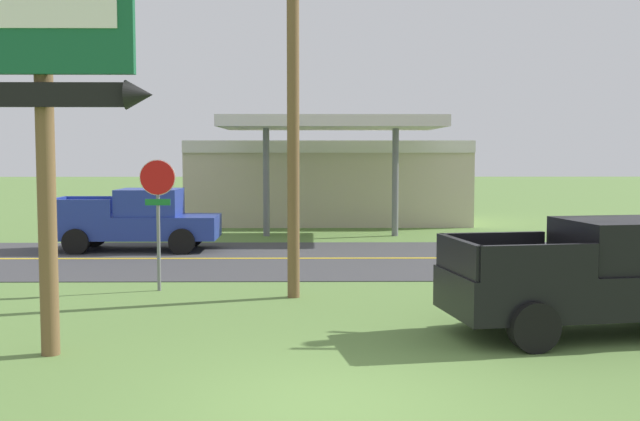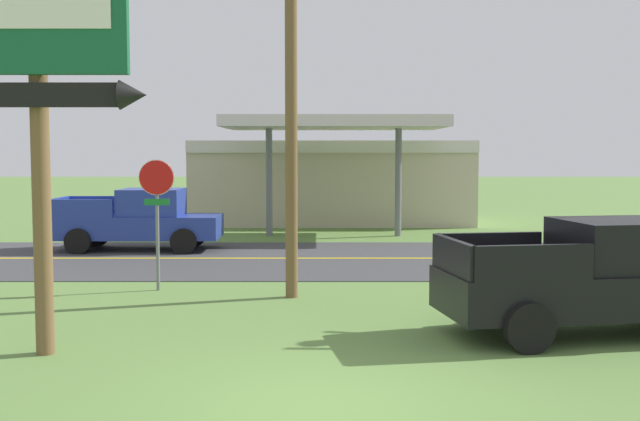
{
  "view_description": "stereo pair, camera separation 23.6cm",
  "coord_description": "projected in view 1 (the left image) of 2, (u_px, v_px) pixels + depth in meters",
  "views": [
    {
      "loc": [
        -0.21,
        -9.24,
        3.1
      ],
      "look_at": [
        0.0,
        8.0,
        1.8
      ],
      "focal_mm": 43.08,
      "sensor_mm": 36.0,
      "label": 1
    },
    {
      "loc": [
        0.03,
        -9.25,
        3.1
      ],
      "look_at": [
        0.0,
        8.0,
        1.8
      ],
      "focal_mm": 43.08,
      "sensor_mm": 36.0,
      "label": 2
    }
  ],
  "objects": [
    {
      "name": "gas_station",
      "position": [
        328.0,
        179.0,
        34.11
      ],
      "size": [
        12.0,
        11.5,
        4.4
      ],
      "color": "beige",
      "rests_on": "ground"
    },
    {
      "name": "ground_plane",
      "position": [
        328.0,
        405.0,
        9.45
      ],
      "size": [
        180.0,
        180.0,
        0.0
      ],
      "primitive_type": "plane",
      "color": "#5B7F3D"
    },
    {
      "name": "stop_sign",
      "position": [
        158.0,
        201.0,
        17.12
      ],
      "size": [
        0.8,
        0.08,
        2.95
      ],
      "color": "slate",
      "rests_on": "ground"
    },
    {
      "name": "motel_sign",
      "position": [
        45.0,
        59.0,
        11.34
      ],
      "size": [
        3.08,
        0.54,
        6.49
      ],
      "color": "brown",
      "rests_on": "ground"
    },
    {
      "name": "utility_pole",
      "position": [
        293.0,
        91.0,
        16.16
      ],
      "size": [
        1.71,
        0.26,
        8.27
      ],
      "color": "brown",
      "rests_on": "ground"
    },
    {
      "name": "pickup_blue_on_road",
      "position": [
        138.0,
        220.0,
        24.27
      ],
      "size": [
        5.2,
        2.24,
        1.96
      ],
      "color": "#233893",
      "rests_on": "ground"
    },
    {
      "name": "road_centre_line",
      "position": [
        318.0,
        258.0,
        22.41
      ],
      "size": [
        126.0,
        0.2,
        0.01
      ],
      "primitive_type": "cube",
      "color": "gold",
      "rests_on": "road_asphalt"
    },
    {
      "name": "pickup_black_parked_on_lawn",
      "position": [
        601.0,
        278.0,
        13.12
      ],
      "size": [
        5.45,
        2.86,
        1.96
      ],
      "color": "black",
      "rests_on": "ground"
    },
    {
      "name": "road_asphalt",
      "position": [
        318.0,
        259.0,
        22.41
      ],
      "size": [
        140.0,
        8.0,
        0.02
      ],
      "primitive_type": "cube",
      "color": "#3D3D3F",
      "rests_on": "ground"
    }
  ]
}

